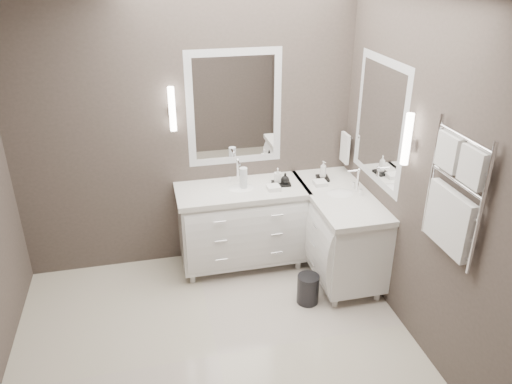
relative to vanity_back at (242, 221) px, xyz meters
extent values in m
cube|color=beige|center=(-0.45, -1.23, -0.49)|extent=(3.20, 3.00, 0.01)
cube|color=#473E39|center=(-0.45, 0.28, 0.86)|extent=(3.20, 0.01, 2.70)
cube|color=#473E39|center=(-0.45, -2.73, 0.86)|extent=(3.20, 0.01, 2.70)
cube|color=#473E39|center=(1.15, -1.23, 0.86)|extent=(0.01, 3.00, 2.70)
cube|color=white|center=(0.00, 0.00, -0.04)|extent=(1.20, 0.55, 0.70)
cube|color=silver|center=(0.00, 0.00, 0.34)|extent=(1.24, 0.59, 0.05)
ellipsoid|color=white|center=(0.00, 0.00, 0.32)|extent=(0.36, 0.28, 0.12)
cylinder|color=white|center=(0.00, 0.16, 0.47)|extent=(0.02, 0.02, 0.22)
cube|color=white|center=(0.88, -0.33, -0.04)|extent=(0.55, 1.20, 0.70)
cube|color=silver|center=(0.88, -0.33, 0.34)|extent=(0.59, 1.24, 0.05)
ellipsoid|color=white|center=(0.88, -0.33, 0.32)|extent=(0.36, 0.28, 0.12)
cylinder|color=white|center=(1.04, -0.33, 0.47)|extent=(0.02, 0.02, 0.22)
cube|color=white|center=(0.00, 0.26, 1.06)|extent=(0.90, 0.02, 1.10)
cube|color=white|center=(0.00, 0.26, 1.06)|extent=(0.77, 0.02, 0.96)
cube|color=white|center=(1.14, -0.43, 1.06)|extent=(0.02, 0.90, 1.10)
cube|color=white|center=(1.14, -0.43, 1.06)|extent=(0.02, 0.90, 0.96)
cube|color=white|center=(-0.58, 0.20, 1.06)|extent=(0.05, 0.05, 0.10)
cylinder|color=white|center=(-0.58, 0.20, 1.11)|extent=(0.06, 0.06, 0.40)
cube|color=white|center=(1.08, -1.01, 1.06)|extent=(0.05, 0.05, 0.10)
cylinder|color=white|center=(1.08, -1.01, 1.11)|extent=(0.06, 0.06, 0.40)
cylinder|color=white|center=(1.10, 0.13, 0.76)|extent=(0.02, 0.22, 0.02)
cube|color=white|center=(1.08, 0.13, 0.62)|extent=(0.03, 0.17, 0.30)
cylinder|color=white|center=(1.10, -1.90, 0.96)|extent=(0.03, 0.03, 0.90)
cylinder|color=white|center=(1.10, -1.35, 0.96)|extent=(0.03, 0.03, 0.90)
cube|color=white|center=(1.10, -1.76, 1.19)|extent=(0.06, 0.22, 0.24)
cube|color=white|center=(1.10, -1.50, 1.19)|extent=(0.06, 0.22, 0.24)
cube|color=white|center=(1.10, -1.63, 0.75)|extent=(0.06, 0.46, 0.42)
cylinder|color=black|center=(0.45, -0.74, -0.35)|extent=(0.22, 0.22, 0.28)
cube|color=black|center=(0.39, -0.02, 0.38)|extent=(0.18, 0.14, 0.03)
cube|color=black|center=(0.82, 0.01, 0.38)|extent=(0.14, 0.17, 0.02)
cylinder|color=silver|center=(0.02, -0.02, 0.47)|extent=(0.08, 0.08, 0.21)
imported|color=white|center=(0.36, 0.00, 0.46)|extent=(0.07, 0.07, 0.14)
imported|color=black|center=(0.42, -0.05, 0.44)|extent=(0.11, 0.11, 0.10)
imported|color=white|center=(0.82, 0.01, 0.47)|extent=(0.08, 0.08, 0.17)
camera|label=1|loc=(-0.83, -4.19, 2.38)|focal=35.00mm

